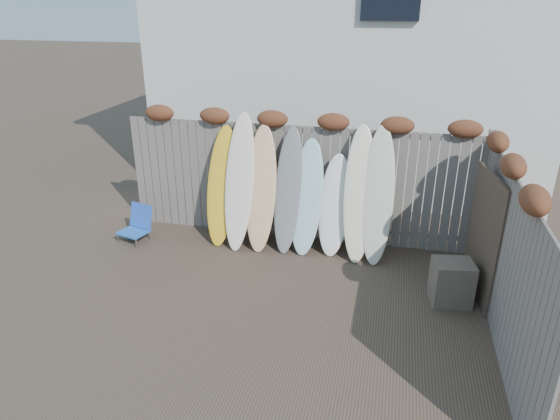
% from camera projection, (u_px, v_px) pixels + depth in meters
% --- Properties ---
extents(ground, '(80.00, 80.00, 0.00)m').
position_uv_depth(ground, '(260.00, 311.00, 6.76)').
color(ground, '#493A2D').
extents(back_fence, '(6.05, 0.28, 2.24)m').
position_uv_depth(back_fence, '(300.00, 173.00, 8.43)').
color(back_fence, slate).
rests_on(back_fence, ground).
extents(right_fence, '(0.28, 4.40, 2.24)m').
position_uv_depth(right_fence, '(507.00, 252.00, 5.91)').
color(right_fence, slate).
rests_on(right_fence, ground).
extents(house, '(8.50, 5.50, 6.33)m').
position_uv_depth(house, '(355.00, 32.00, 11.22)').
color(house, silver).
rests_on(house, ground).
extents(beach_chair, '(0.57, 0.59, 0.61)m').
position_uv_depth(beach_chair, '(137.00, 224.00, 8.70)').
color(beach_chair, blue).
rests_on(beach_chair, ground).
extents(wooden_crate, '(0.60, 0.53, 0.62)m').
position_uv_depth(wooden_crate, '(451.00, 282.00, 6.87)').
color(wooden_crate, '#6A604F').
rests_on(wooden_crate, ground).
extents(lattice_panel, '(0.24, 1.19, 1.80)m').
position_uv_depth(lattice_panel, '(484.00, 237.00, 6.82)').
color(lattice_panel, '#32271E').
rests_on(lattice_panel, ground).
extents(surfboard_0, '(0.57, 0.74, 1.98)m').
position_uv_depth(surfboard_0, '(222.00, 186.00, 8.41)').
color(surfboard_0, yellow).
rests_on(surfboard_0, ground).
extents(surfboard_1, '(0.51, 0.79, 2.22)m').
position_uv_depth(surfboard_1, '(239.00, 182.00, 8.24)').
color(surfboard_1, white).
rests_on(surfboard_1, ground).
extents(surfboard_2, '(0.54, 0.74, 2.04)m').
position_uv_depth(surfboard_2, '(261.00, 189.00, 8.22)').
color(surfboard_2, tan).
rests_on(surfboard_2, ground).
extents(surfboard_3, '(0.47, 0.73, 2.02)m').
position_uv_depth(surfboard_3, '(288.00, 191.00, 8.16)').
color(surfboard_3, slate).
rests_on(surfboard_3, ground).
extents(surfboard_4, '(0.57, 0.70, 1.86)m').
position_uv_depth(surfboard_4, '(307.00, 197.00, 8.11)').
color(surfboard_4, '#AED8E3').
rests_on(surfboard_4, ground).
extents(surfboard_5, '(0.55, 0.62, 1.62)m').
position_uv_depth(surfboard_5, '(335.00, 205.00, 8.10)').
color(surfboard_5, white).
rests_on(surfboard_5, ground).
extents(surfboard_6, '(0.55, 0.78, 2.12)m').
position_uv_depth(surfboard_6, '(359.00, 194.00, 7.87)').
color(surfboard_6, white).
rests_on(surfboard_6, ground).
extents(surfboard_7, '(0.52, 0.77, 2.12)m').
position_uv_depth(surfboard_7, '(378.00, 196.00, 7.81)').
color(surfboard_7, beige).
rests_on(surfboard_7, ground).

